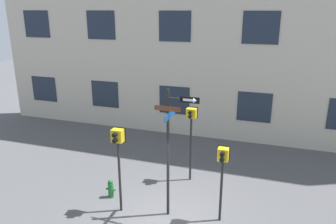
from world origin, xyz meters
name	(u,v)px	position (x,y,z in m)	size (l,w,h in m)	color
ground_plane	(165,224)	(0.00, 0.00, 0.00)	(60.00, 60.00, 0.00)	#515154
street_sign_pole	(171,143)	(0.00, 0.52, 2.48)	(1.33, 0.95, 4.14)	black
pedestrian_signal_left	(118,147)	(-1.61, 0.23, 2.27)	(0.41, 0.40, 2.87)	black
pedestrian_signal_right	(223,164)	(1.56, 0.71, 1.94)	(0.37, 0.40, 2.48)	black
pedestrian_signal_across	(191,124)	(0.03, 2.91, 2.29)	(0.42, 0.40, 2.91)	black
fire_hydrant	(111,189)	(-2.29, 0.84, 0.33)	(0.35, 0.19, 0.68)	#196028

